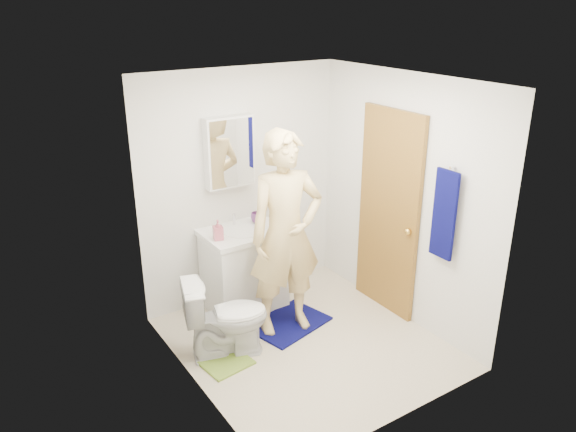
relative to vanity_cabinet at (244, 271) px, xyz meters
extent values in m
cube|color=beige|center=(0.15, -0.91, -0.41)|extent=(2.20, 2.40, 0.02)
cube|color=white|center=(0.15, -0.91, 2.01)|extent=(2.20, 2.40, 0.02)
cube|color=silver|center=(0.15, 0.30, 0.80)|extent=(2.20, 0.02, 2.40)
cube|color=silver|center=(0.15, -2.12, 0.80)|extent=(2.20, 0.02, 2.40)
cube|color=silver|center=(-0.96, -0.91, 0.80)|extent=(0.02, 2.40, 2.40)
cube|color=silver|center=(1.26, -0.91, 0.80)|extent=(0.02, 2.40, 2.40)
cube|color=white|center=(0.00, 0.00, 0.00)|extent=(0.75, 0.55, 0.80)
cube|color=white|center=(0.00, 0.00, 0.43)|extent=(0.79, 0.59, 0.05)
cylinder|color=white|center=(0.00, 0.00, 0.44)|extent=(0.40, 0.40, 0.03)
cylinder|color=silver|center=(0.00, 0.18, 0.51)|extent=(0.03, 0.03, 0.12)
cube|color=white|center=(0.00, 0.22, 1.20)|extent=(0.50, 0.12, 0.70)
cube|color=white|center=(0.00, 0.16, 1.20)|extent=(0.46, 0.01, 0.66)
cube|color=#A1722C|center=(1.22, -0.76, 0.62)|extent=(0.05, 0.80, 2.05)
sphere|color=gold|center=(1.18, -1.08, 0.55)|extent=(0.07, 0.07, 0.07)
cube|color=#08094F|center=(1.18, -1.48, 0.85)|extent=(0.03, 0.24, 0.80)
cylinder|color=silver|center=(1.22, -1.48, 1.27)|extent=(0.06, 0.02, 0.02)
imported|color=white|center=(-0.54, -0.64, -0.03)|extent=(0.82, 0.61, 0.75)
cube|color=#08094F|center=(0.18, -0.55, -0.39)|extent=(0.84, 0.69, 0.02)
cube|color=olive|center=(-0.62, -0.79, -0.39)|extent=(0.44, 0.39, 0.02)
imported|color=#C25A6E|center=(-0.30, -0.06, 0.55)|extent=(0.11, 0.11, 0.20)
imported|color=#70397E|center=(0.23, 0.10, 0.50)|extent=(0.17, 0.17, 0.11)
imported|color=#DBBE7B|center=(0.13, -0.59, 0.59)|extent=(0.78, 0.58, 1.93)
camera|label=1|loc=(-2.43, -4.52, 2.61)|focal=35.00mm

